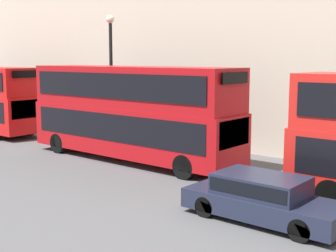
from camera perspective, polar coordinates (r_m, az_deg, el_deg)
name	(u,v)px	position (r m, az deg, el deg)	size (l,w,h in m)	color
bus_second_in_queue	(131,109)	(21.74, -4.57, 2.06)	(2.59, 11.28, 4.39)	#A80F14
car_hatchback	(262,197)	(14.22, 11.44, -8.43)	(1.89, 4.75, 1.37)	#1E2338
street_lamp	(111,67)	(25.55, -6.95, 7.18)	(0.44, 0.44, 7.03)	black
pedestrian	(189,138)	(23.45, 2.53, -1.48)	(0.36, 0.36, 1.72)	brown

